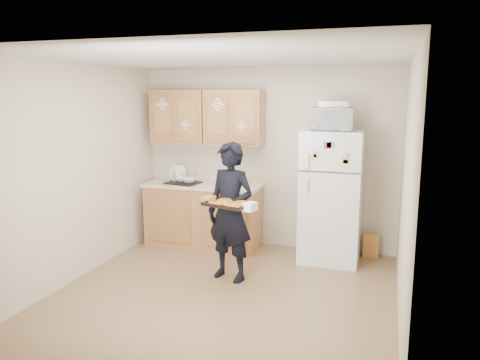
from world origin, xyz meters
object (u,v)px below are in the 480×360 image
baking_tray (229,204)px  dish_rack (183,177)px  person (230,212)px  microwave (332,119)px  refrigerator (331,196)px

baking_tray → dish_rack: (-1.13, 1.29, 0.02)m
person → microwave: bearing=59.4°
baking_tray → microwave: size_ratio=0.95×
baking_tray → microwave: (0.92, 1.25, 0.87)m
microwave → baking_tray: bearing=-131.8°
refrigerator → microwave: (-0.02, -0.05, 0.99)m
refrigerator → dish_rack: size_ratio=3.82×
refrigerator → microwave: bearing=-115.0°
baking_tray → person: bearing=121.1°
dish_rack → microwave: bearing=-0.9°
baking_tray → dish_rack: 1.71m
microwave → dish_rack: microwave is taller
refrigerator → dish_rack: (-2.08, -0.02, 0.14)m
refrigerator → person: 1.44m
refrigerator → microwave: microwave is taller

